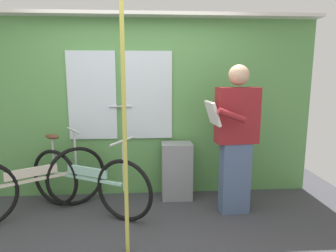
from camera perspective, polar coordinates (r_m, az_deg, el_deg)
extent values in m
cube|color=#38383D|center=(3.04, -6.56, -21.69)|extent=(5.56, 4.04, 0.04)
cube|color=#56934C|center=(3.83, -6.05, 3.23)|extent=(4.56, 0.08, 2.25)
cube|color=silver|center=(3.83, -14.43, 5.67)|extent=(0.60, 0.02, 1.10)
cube|color=silver|center=(3.76, -3.84, 5.89)|extent=(0.60, 0.02, 1.10)
cylinder|color=#B2B2B7|center=(3.77, -9.15, 3.74)|extent=(0.28, 0.02, 0.02)
cube|color=silver|center=(3.77, -6.46, 20.58)|extent=(4.56, 0.28, 0.04)
torus|color=black|center=(3.27, -8.47, -12.19)|extent=(0.63, 0.36, 0.69)
torus|color=black|center=(3.85, -20.97, -9.27)|extent=(0.63, 0.36, 0.69)
cube|color=#9EDBC6|center=(3.52, -15.31, -9.76)|extent=(0.83, 0.46, 0.03)
cube|color=#9EDBC6|center=(3.49, -15.38, -8.43)|extent=(0.49, 0.27, 0.10)
cylinder|color=#B7B7BC|center=(3.78, -21.21, -5.66)|extent=(0.02, 0.02, 0.50)
ellipsoid|color=brown|center=(3.72, -21.46, -1.92)|extent=(0.22, 0.17, 0.06)
cylinder|color=#B7B7BC|center=(3.17, -8.60, -7.64)|extent=(0.02, 0.02, 0.54)
cylinder|color=#B7B7BC|center=(3.10, -8.73, -2.86)|extent=(0.23, 0.40, 0.02)
torus|color=black|center=(3.77, -17.22, -9.23)|extent=(0.63, 0.43, 0.72)
cube|color=beige|center=(3.63, -24.72, -9.47)|extent=(0.81, 0.54, 0.03)
cube|color=beige|center=(3.60, -24.83, -8.08)|extent=(0.47, 0.32, 0.10)
cylinder|color=#B7B7BC|center=(3.69, -17.44, -5.13)|extent=(0.02, 0.02, 0.56)
cylinder|color=#B7B7BC|center=(3.62, -17.68, -0.86)|extent=(0.26, 0.38, 0.02)
cube|color=slate|center=(3.50, 12.71, -9.67)|extent=(0.34, 0.20, 0.82)
cube|color=maroon|center=(3.33, 13.19, 2.01)|extent=(0.47, 0.24, 0.61)
sphere|color=tan|center=(3.30, 13.50, 9.55)|extent=(0.22, 0.22, 0.22)
cube|color=silver|center=(3.24, 8.58, 2.48)|extent=(0.13, 0.35, 0.26)
cylinder|color=maroon|center=(3.09, 12.18, 2.00)|extent=(0.31, 0.09, 0.17)
cylinder|color=maroon|center=(3.47, 9.82, 2.96)|extent=(0.31, 0.09, 0.17)
cube|color=gray|center=(3.80, 1.69, -8.60)|extent=(0.38, 0.28, 0.72)
cylinder|color=#C6C14C|center=(2.48, -8.38, -0.58)|extent=(0.04, 0.04, 2.25)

